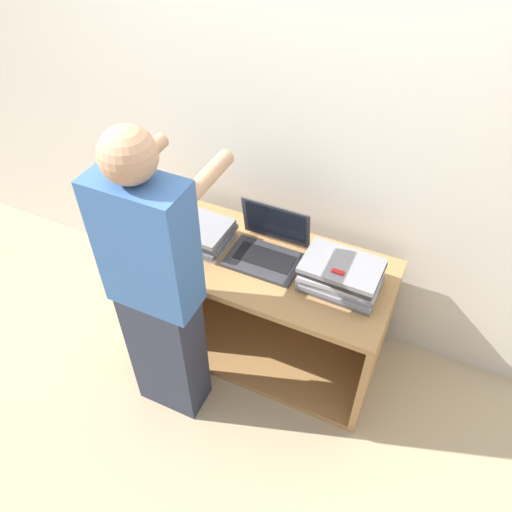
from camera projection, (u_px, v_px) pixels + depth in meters
name	position (u px, v px, depth m)	size (l,w,h in m)	color
ground_plane	(240.00, 386.00, 2.82)	(12.00, 12.00, 0.00)	tan
wall_back	(299.00, 138.00, 2.47)	(8.00, 0.05, 2.40)	beige
cart	(268.00, 299.00, 2.83)	(1.33, 0.62, 0.71)	#A87A47
laptop_open	(268.00, 248.00, 2.53)	(0.37, 0.30, 0.26)	#333338
laptop_stack_left	(195.00, 231.00, 2.61)	(0.39, 0.27, 0.12)	#B7B7BC
laptop_stack_right	(341.00, 275.00, 2.36)	(0.39, 0.27, 0.15)	slate
person	(157.00, 292.00, 2.23)	(0.40, 0.53, 1.65)	#2D3342
inventory_tag	(338.00, 272.00, 2.27)	(0.06, 0.02, 0.01)	red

